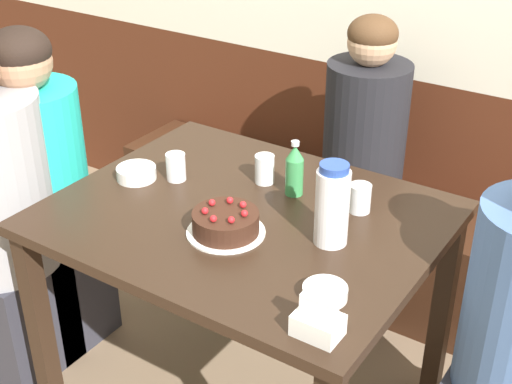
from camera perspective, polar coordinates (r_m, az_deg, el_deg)
The scene contains 13 objects.
bench_seat at distance 3.04m, azimuth 8.02°, elevation -3.97°, with size 2.24×0.38×0.45m.
dining_table at distance 2.19m, azimuth -0.91°, elevation -4.05°, with size 1.13×0.91×0.78m.
birthday_cake at distance 2.02m, azimuth -2.44°, elevation -2.51°, with size 0.23×0.23×0.09m.
water_pitcher at distance 1.95m, azimuth 6.09°, elevation -1.06°, with size 0.09×0.09×0.24m.
soju_bottle at distance 2.20m, azimuth 3.10°, elevation 1.81°, with size 0.06×0.06×0.18m.
napkin_holder at distance 1.66m, azimuth 4.98°, elevation -10.27°, with size 0.11×0.08×0.11m.
bowl_soup_white at distance 1.79m, azimuth 5.54°, elevation -8.00°, with size 0.11×0.11×0.03m.
bowl_rice_small at distance 2.35m, azimuth -9.55°, elevation 1.51°, with size 0.13×0.13×0.04m.
glass_water_tall at distance 2.32m, azimuth -6.43°, elevation 2.02°, with size 0.06×0.06×0.09m.
glass_tumbler_short at distance 2.28m, azimuth 0.69°, elevation 1.85°, with size 0.06×0.06×0.09m.
glass_shot_small at distance 2.14m, azimuth 8.32°, elevation -0.48°, with size 0.07×0.07×0.09m.
person_pale_blue_shirt at distance 2.76m, azimuth 8.38°, elevation 0.59°, with size 0.31×0.34×1.22m.
person_grey_tee at distance 2.67m, azimuth -16.66°, elevation -0.57°, with size 0.34×0.34×1.23m.
Camera 1 is at (1.04, -1.51, 1.86)m, focal length 50.00 mm.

